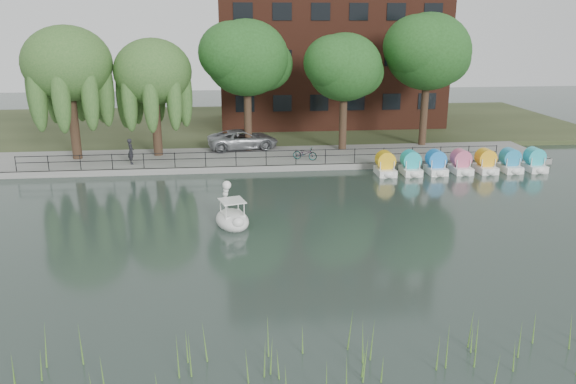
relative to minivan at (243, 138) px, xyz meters
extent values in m
plane|color=#364541|center=(1.39, -18.37, -1.23)|extent=(120.00, 120.00, 0.00)
cube|color=gray|center=(1.39, -2.37, -1.03)|extent=(40.00, 6.00, 0.40)
cube|color=gray|center=(1.39, -5.32, -1.03)|extent=(40.00, 0.25, 0.40)
cube|color=#47512D|center=(1.39, 11.63, -1.05)|extent=(60.00, 22.00, 0.36)
cylinder|color=black|center=(1.39, -5.12, 0.12)|extent=(32.00, 0.04, 0.04)
cylinder|color=black|center=(1.39, -5.12, -0.28)|extent=(32.00, 0.04, 0.04)
cylinder|color=black|center=(1.39, -5.12, -0.33)|extent=(0.05, 0.05, 1.00)
cube|color=#4C1E16|center=(8.39, 11.63, 8.13)|extent=(20.00, 10.00, 18.00)
cylinder|color=#473323|center=(-11.61, -1.87, 1.27)|extent=(0.60, 0.60, 4.20)
ellipsoid|color=#527837|center=(-11.61, -1.87, 5.68)|extent=(5.88, 5.88, 5.00)
cylinder|color=#473323|center=(-6.11, -1.37, 1.07)|extent=(0.60, 0.60, 3.80)
ellipsoid|color=#527837|center=(-6.11, -1.37, 5.06)|extent=(5.32, 5.32, 4.52)
cylinder|color=#473323|center=(0.39, -0.37, 1.42)|extent=(0.60, 0.60, 4.50)
ellipsoid|color=#296526|center=(0.39, -0.37, 5.87)|extent=(6.00, 6.00, 5.10)
cylinder|color=#473323|center=(7.39, -0.87, 1.19)|extent=(0.60, 0.60, 4.05)
ellipsoid|color=#296526|center=(7.39, -0.87, 5.20)|extent=(5.40, 5.40, 4.59)
cylinder|color=#473323|center=(13.89, 0.13, 1.53)|extent=(0.60, 0.60, 4.72)
ellipsoid|color=#296526|center=(13.89, 0.13, 6.20)|extent=(6.30, 6.30, 5.36)
imported|color=gray|center=(0.00, 0.00, 0.00)|extent=(3.69, 6.35, 1.66)
imported|color=gray|center=(4.16, -3.91, -0.33)|extent=(1.29, 1.81, 1.00)
imported|color=black|center=(-7.59, -3.88, 0.16)|extent=(0.67, 0.82, 1.98)
ellipsoid|color=white|center=(-0.96, -15.46, -0.96)|extent=(2.13, 2.76, 0.54)
cube|color=white|center=(-0.94, -15.54, -0.69)|extent=(1.25, 1.31, 0.27)
cube|color=white|center=(-0.95, -15.50, 0.06)|extent=(1.41, 1.48, 0.05)
ellipsoid|color=white|center=(-0.68, -16.45, -0.74)|extent=(0.67, 0.58, 0.50)
sphere|color=white|center=(-1.18, -14.68, 0.61)|extent=(0.43, 0.43, 0.43)
cone|color=black|center=(-1.26, -14.40, 0.59)|extent=(0.24, 0.27, 0.18)
cylinder|color=yellow|center=(-1.23, -14.52, 0.60)|extent=(0.25, 0.15, 0.23)
cube|color=white|center=(9.04, -6.94, -1.01)|extent=(1.15, 1.70, 0.44)
cylinder|color=yellow|center=(9.04, -6.84, -0.28)|extent=(0.90, 1.20, 0.90)
cube|color=white|center=(10.74, -6.94, -1.01)|extent=(1.15, 1.70, 0.44)
cylinder|color=#20B6C0|center=(10.74, -6.84, -0.28)|extent=(0.90, 1.20, 0.90)
cube|color=white|center=(12.44, -6.94, -1.01)|extent=(1.15, 1.70, 0.44)
cylinder|color=#2083E8|center=(12.44, -6.84, -0.28)|extent=(0.90, 1.20, 0.90)
cube|color=white|center=(14.14, -6.94, -1.01)|extent=(1.15, 1.70, 0.44)
cylinder|color=#D25B80|center=(14.14, -6.84, -0.28)|extent=(0.90, 1.20, 0.90)
cube|color=white|center=(15.84, -6.94, -1.01)|extent=(1.15, 1.70, 0.44)
cylinder|color=yellow|center=(15.84, -6.84, -0.28)|extent=(0.90, 1.20, 0.90)
cube|color=white|center=(17.54, -6.94, -1.01)|extent=(1.15, 1.70, 0.44)
cylinder|color=#268EC2|center=(17.54, -6.84, -0.28)|extent=(0.90, 1.20, 0.90)
cube|color=white|center=(19.24, -6.94, -1.01)|extent=(1.15, 1.70, 0.44)
cylinder|color=#29B4C1|center=(19.24, -6.84, -0.28)|extent=(0.90, 1.20, 0.90)
camera|label=1|loc=(-0.93, -41.43, 8.36)|focal=35.00mm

